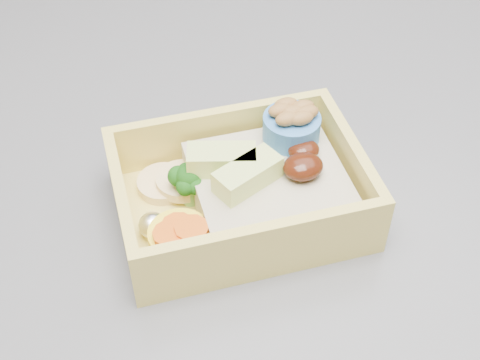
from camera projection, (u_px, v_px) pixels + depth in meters
name	position (u px, v px, depth m)	size (l,w,h in m)	color
bento_box	(246.00, 188.00, 0.46)	(0.17, 0.13, 0.06)	#E0CA5C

